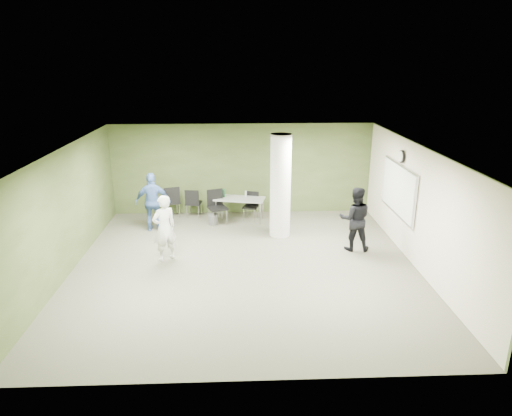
{
  "coord_description": "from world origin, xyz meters",
  "views": [
    {
      "loc": [
        -0.15,
        -9.76,
        4.67
      ],
      "look_at": [
        0.3,
        1.0,
        1.12
      ],
      "focal_mm": 32.0,
      "sensor_mm": 36.0,
      "label": 1
    }
  ],
  "objects_px": {
    "man_black": "(355,219)",
    "man_blue": "(153,202)",
    "woman_white": "(164,228)",
    "folding_table": "(239,200)",
    "chair_back_left": "(171,199)"
  },
  "relations": [
    {
      "from": "man_black",
      "to": "man_blue",
      "type": "relative_size",
      "value": 0.99
    },
    {
      "from": "woman_white",
      "to": "folding_table",
      "type": "bearing_deg",
      "value": -157.54
    },
    {
      "from": "folding_table",
      "to": "man_black",
      "type": "distance_m",
      "value": 3.72
    },
    {
      "from": "man_black",
      "to": "chair_back_left",
      "type": "bearing_deg",
      "value": -21.57
    },
    {
      "from": "man_black",
      "to": "man_blue",
      "type": "bearing_deg",
      "value": -10.19
    },
    {
      "from": "folding_table",
      "to": "chair_back_left",
      "type": "height_order",
      "value": "chair_back_left"
    },
    {
      "from": "man_black",
      "to": "man_blue",
      "type": "distance_m",
      "value": 5.55
    },
    {
      "from": "folding_table",
      "to": "chair_back_left",
      "type": "bearing_deg",
      "value": -177.17
    },
    {
      "from": "man_black",
      "to": "folding_table",
      "type": "bearing_deg",
      "value": -32.11
    },
    {
      "from": "woman_white",
      "to": "man_black",
      "type": "bearing_deg",
      "value": 150.86
    },
    {
      "from": "chair_back_left",
      "to": "folding_table",
      "type": "bearing_deg",
      "value": 153.14
    },
    {
      "from": "man_black",
      "to": "man_blue",
      "type": "height_order",
      "value": "man_blue"
    },
    {
      "from": "woman_white",
      "to": "man_black",
      "type": "height_order",
      "value": "man_black"
    },
    {
      "from": "folding_table",
      "to": "chair_back_left",
      "type": "distance_m",
      "value": 2.08
    },
    {
      "from": "folding_table",
      "to": "woman_white",
      "type": "xyz_separation_m",
      "value": [
        -1.8,
        -2.76,
        0.16
      ]
    }
  ]
}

